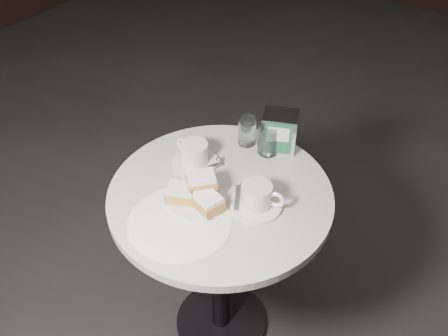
% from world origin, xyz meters
% --- Properties ---
extents(ground, '(7.00, 7.00, 0.00)m').
position_xyz_m(ground, '(0.00, 0.00, 0.00)').
color(ground, black).
rests_on(ground, ground).
extents(cafe_table, '(0.70, 0.70, 0.74)m').
position_xyz_m(cafe_table, '(0.00, 0.00, 0.55)').
color(cafe_table, black).
rests_on(cafe_table, ground).
extents(sugar_spill, '(0.31, 0.31, 0.00)m').
position_xyz_m(sugar_spill, '(-0.02, -0.17, 0.75)').
color(sugar_spill, white).
rests_on(sugar_spill, cafe_table).
extents(beignet_plate, '(0.20, 0.20, 0.09)m').
position_xyz_m(beignet_plate, '(-0.03, -0.07, 0.78)').
color(beignet_plate, silver).
rests_on(beignet_plate, cafe_table).
extents(coffee_cup_left, '(0.17, 0.17, 0.08)m').
position_xyz_m(coffee_cup_left, '(-0.15, 0.06, 0.78)').
color(coffee_cup_left, silver).
rests_on(coffee_cup_left, cafe_table).
extents(coffee_cup_right, '(0.19, 0.19, 0.08)m').
position_xyz_m(coffee_cup_right, '(0.12, 0.01, 0.78)').
color(coffee_cup_right, silver).
rests_on(coffee_cup_right, cafe_table).
extents(water_glass_left, '(0.08, 0.08, 0.10)m').
position_xyz_m(water_glass_left, '(-0.07, 0.25, 0.79)').
color(water_glass_left, white).
rests_on(water_glass_left, cafe_table).
extents(water_glass_right, '(0.08, 0.08, 0.11)m').
position_xyz_m(water_glass_right, '(0.02, 0.25, 0.80)').
color(water_glass_right, white).
rests_on(water_glass_right, cafe_table).
extents(napkin_dispenser, '(0.14, 0.13, 0.13)m').
position_xyz_m(napkin_dispenser, '(0.03, 0.30, 0.81)').
color(napkin_dispenser, white).
rests_on(napkin_dispenser, cafe_table).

